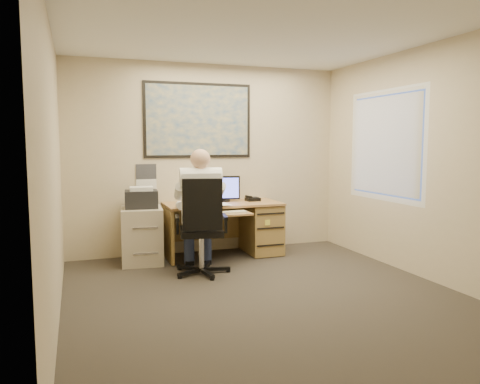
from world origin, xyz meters
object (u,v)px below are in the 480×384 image
object	(u,v)px
office_chair	(203,246)
filing_cabinet	(142,230)
person	(200,212)
desk	(245,223)

from	to	relation	value
office_chair	filing_cabinet	bearing A→B (deg)	137.99
filing_cabinet	office_chair	xyz separation A→B (m)	(0.62, -0.82, -0.09)
person	office_chair	bearing A→B (deg)	-74.39
desk	filing_cabinet	bearing A→B (deg)	-178.90
filing_cabinet	office_chair	size ratio (longest dim) A/B	0.86
desk	person	world-z (taller)	person
desk	office_chair	xyz separation A→B (m)	(-0.84, -0.85, -0.10)
desk	office_chair	world-z (taller)	office_chair
filing_cabinet	person	xyz separation A→B (m)	(0.61, -0.73, 0.32)
filing_cabinet	person	world-z (taller)	person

